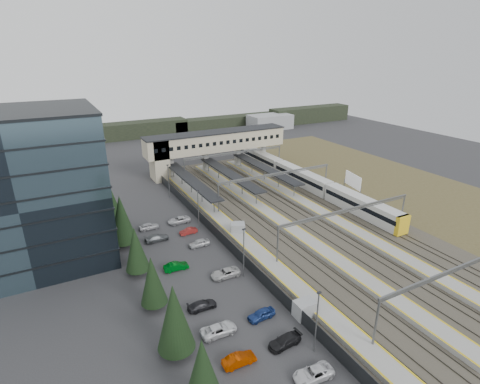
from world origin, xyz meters
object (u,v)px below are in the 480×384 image
office_building (20,191)px  relay_cabin_near (305,309)px  billboard (353,181)px  train (303,178)px  relay_cabin_far (238,229)px  footbridge (207,144)px

office_building → relay_cabin_near: 45.42m
relay_cabin_near → billboard: (35.51, 28.99, 2.56)m
billboard → train: bearing=119.8°
relay_cabin_far → train: (26.51, 15.69, 0.93)m
relay_cabin_far → train: 30.82m
billboard → relay_cabin_far: bearing=-171.4°
office_building → train: (60.00, 8.13, -10.09)m
footbridge → relay_cabin_near: bearing=-102.0°
office_building → train: 61.38m
office_building → billboard: 66.77m
office_building → billboard: (66.17, -2.65, -8.51)m
relay_cabin_far → footbridge: (10.21, 37.56, 6.76)m
billboard → relay_cabin_near: bearing=-140.8°
office_building → relay_cabin_far: 36.06m
relay_cabin_far → office_building: bearing=167.3°
office_building → footbridge: 53.18m
relay_cabin_far → footbridge: bearing=74.8°
train → billboard: billboard is taller
relay_cabin_near → billboard: bearing=39.2°
relay_cabin_far → billboard: bearing=8.6°
relay_cabin_near → relay_cabin_far: 24.24m
footbridge → train: (16.30, -21.87, -5.83)m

